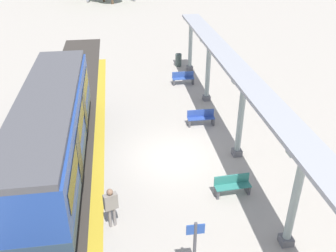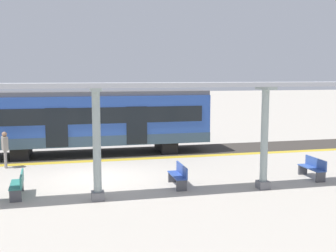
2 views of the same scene
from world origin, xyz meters
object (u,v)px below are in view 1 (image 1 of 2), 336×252
object	(u,v)px
train_near_carriage	(52,130)
bench_extra_slot	(183,78)
passenger_waiting_near_edge	(111,204)
bench_far_end	(201,117)
canopy_pillar_fifth	(190,44)
canopy_pillar_second	(295,200)
canopy_pillar_third	(241,119)
canopy_pillar_fourth	(208,70)
platform_info_sign	(195,244)
bench_near_end	(232,185)
trash_bin	(178,60)

from	to	relation	value
train_near_carriage	bench_extra_slot	world-z (taller)	train_near_carriage
train_near_carriage	passenger_waiting_near_edge	world-z (taller)	train_near_carriage
bench_far_end	canopy_pillar_fifth	bearing A→B (deg)	82.84
canopy_pillar_second	canopy_pillar_third	xyz separation A→B (m)	(0.00, 5.62, 0.00)
train_near_carriage	canopy_pillar_second	xyz separation A→B (m)	(8.49, -6.09, 0.15)
canopy_pillar_fourth	canopy_pillar_third	bearing A→B (deg)	-90.00
canopy_pillar_fifth	bench_extra_slot	bearing A→B (deg)	-110.69
bench_far_end	train_near_carriage	bearing A→B (deg)	-159.77
train_near_carriage	bench_extra_slot	xyz separation A→B (m)	(7.49, 8.59, -1.39)
platform_info_sign	canopy_pillar_fourth	bearing A→B (deg)	74.70
passenger_waiting_near_edge	canopy_pillar_second	bearing A→B (deg)	-16.06
platform_info_sign	bench_extra_slot	bearing A→B (deg)	80.93
canopy_pillar_fifth	bench_far_end	size ratio (longest dim) A/B	2.61
canopy_pillar_second	canopy_pillar_fifth	xyz separation A→B (m)	(0.00, 17.32, 0.00)
canopy_pillar_fourth	bench_near_end	bearing A→B (deg)	-96.92
platform_info_sign	train_near_carriage	bearing A→B (deg)	126.16
bench_far_end	bench_extra_slot	bearing A→B (deg)	89.32
canopy_pillar_fourth	canopy_pillar_fifth	xyz separation A→B (m)	(0.00, 5.43, 0.00)
train_near_carriage	canopy_pillar_third	size ratio (longest dim) A/B	3.14
platform_info_sign	passenger_waiting_near_edge	xyz separation A→B (m)	(-2.53, 2.51, -0.25)
trash_bin	canopy_pillar_third	bearing A→B (deg)	-86.80
canopy_pillar_second	bench_extra_slot	distance (m)	14.79
train_near_carriage	passenger_waiting_near_edge	distance (m)	5.08
platform_info_sign	bench_far_end	bearing A→B (deg)	75.98
canopy_pillar_fourth	bench_far_end	world-z (taller)	canopy_pillar_fourth
bench_near_end	passenger_waiting_near_edge	world-z (taller)	passenger_waiting_near_edge
canopy_pillar_fourth	passenger_waiting_near_edge	bearing A→B (deg)	-120.54
train_near_carriage	canopy_pillar_fifth	distance (m)	14.08
canopy_pillar_fourth	canopy_pillar_fifth	world-z (taller)	same
canopy_pillar_second	trash_bin	world-z (taller)	canopy_pillar_second
canopy_pillar_second	platform_info_sign	distance (m)	3.61
canopy_pillar_fourth	bench_far_end	bearing A→B (deg)	-109.20
bench_extra_slot	trash_bin	size ratio (longest dim) A/B	1.57
canopy_pillar_second	canopy_pillar_fifth	distance (m)	17.32
canopy_pillar_third	platform_info_sign	size ratio (longest dim) A/B	1.78
bench_far_end	platform_info_sign	bearing A→B (deg)	-104.02
trash_bin	passenger_waiting_near_edge	distance (m)	17.40
canopy_pillar_third	canopy_pillar_fifth	distance (m)	11.70
bench_extra_slot	trash_bin	xyz separation A→B (m)	(0.29, 3.61, 0.04)
canopy_pillar_second	bench_near_end	distance (m)	3.45
trash_bin	bench_near_end	bearing A→B (deg)	-91.43
canopy_pillar_second	platform_info_sign	bearing A→B (deg)	-167.27
train_near_carriage	canopy_pillar_fifth	bearing A→B (deg)	52.91
canopy_pillar_fourth	bench_far_end	distance (m)	3.59
bench_extra_slot	train_near_carriage	bearing A→B (deg)	-131.11
canopy_pillar_fifth	trash_bin	world-z (taller)	canopy_pillar_fifth
train_near_carriage	bench_extra_slot	size ratio (longest dim) A/B	8.19
bench_far_end	canopy_pillar_third	bearing A→B (deg)	-71.59
canopy_pillar_fourth	bench_near_end	distance (m)	9.21
canopy_pillar_fourth	canopy_pillar_fifth	bearing A→B (deg)	90.00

